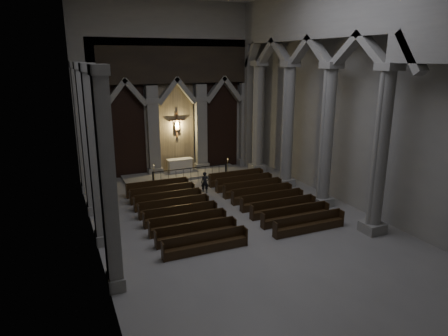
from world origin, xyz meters
name	(u,v)px	position (x,y,z in m)	size (l,w,h in m)	color
room	(251,72)	(0.00, 0.00, 7.60)	(24.00, 24.10, 12.00)	gray
sanctuary_wall	(176,81)	(0.00, 11.54, 6.62)	(14.00, 0.77, 12.00)	gray
right_arcade	(334,66)	(5.50, 1.33, 7.83)	(1.00, 24.00, 12.00)	gray
left_pilasters	(91,151)	(-6.75, 3.50, 3.91)	(0.60, 13.00, 8.03)	gray
sanctuary_step	(183,174)	(0.00, 10.60, 0.07)	(8.50, 2.60, 0.15)	gray
altar	(180,165)	(-0.04, 11.12, 0.63)	(1.86, 0.74, 0.95)	beige
altar_rail	(191,172)	(0.00, 8.75, 0.69)	(5.31, 0.09, 1.04)	black
candle_stand_left	(154,179)	(-2.43, 9.17, 0.37)	(0.23, 0.23, 1.36)	olive
candle_stand_right	(227,171)	(2.97, 9.28, 0.34)	(0.21, 0.21, 1.25)	olive
pews	(224,206)	(0.00, 3.00, 0.28)	(9.30, 8.83, 0.87)	black
worshipper	(205,183)	(0.09, 6.26, 0.67)	(0.49, 0.32, 1.35)	black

